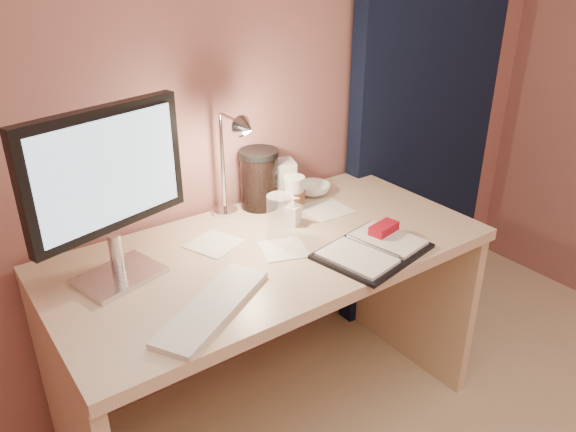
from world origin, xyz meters
TOP-DOWN VIEW (x-y plane):
  - room at (0.95, 1.69)m, footprint 3.50×3.50m
  - desk at (0.00, 1.45)m, footprint 1.40×0.70m
  - monitor at (-0.46, 1.48)m, footprint 0.47×0.22m
  - keyboard at (-0.32, 1.18)m, footprint 0.42×0.31m
  - planner at (0.25, 1.16)m, footprint 0.38×0.31m
  - paper_a at (0.32, 1.49)m, footprint 0.16×0.16m
  - paper_b at (0.02, 1.34)m, footprint 0.18×0.18m
  - paper_c at (-0.14, 1.50)m, footprint 0.19×0.19m
  - coffee_cup at (0.23, 1.57)m, footprint 0.08×0.08m
  - clear_cup at (0.06, 1.41)m, footprint 0.09×0.09m
  - bowl at (0.37, 1.64)m, footprint 0.16×0.16m
  - lotion_bottle at (0.15, 1.47)m, footprint 0.06×0.06m
  - dark_jar at (0.14, 1.66)m, footprint 0.14×0.14m
  - product_box at (0.23, 1.65)m, footprint 0.13×0.12m
  - desk_lamp at (0.01, 1.58)m, footprint 0.09×0.24m

SIDE VIEW (x-z plane):
  - desk at x=0.00m, z-range 0.14..0.87m
  - paper_b at x=0.02m, z-range 0.73..0.73m
  - paper_c at x=-0.14m, z-range 0.73..0.73m
  - paper_a at x=0.32m, z-range 0.73..0.73m
  - keyboard at x=-0.32m, z-range 0.73..0.75m
  - planner at x=0.25m, z-range 0.72..0.77m
  - bowl at x=0.37m, z-range 0.73..0.77m
  - lotion_bottle at x=0.15m, z-range 0.73..0.83m
  - coffee_cup at x=0.23m, z-range 0.73..0.85m
  - clear_cup at x=0.06m, z-range 0.73..0.88m
  - product_box at x=0.23m, z-range 0.73..0.89m
  - dark_jar at x=0.14m, z-range 0.73..0.93m
  - desk_lamp at x=0.01m, z-range 0.78..1.17m
  - monitor at x=-0.46m, z-range 0.78..1.29m
  - room at x=0.95m, z-range -0.61..2.89m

